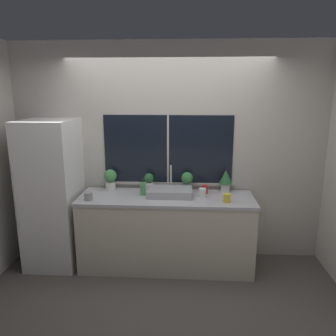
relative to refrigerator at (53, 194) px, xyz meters
name	(u,v)px	position (x,y,z in m)	size (l,w,h in m)	color
ground_plane	(164,279)	(1.39, -0.33, -0.89)	(14.00, 14.00, 0.00)	#4C4742
wall_back	(168,153)	(1.39, 0.36, 0.46)	(8.00, 0.09, 2.70)	#BCB7AD
wall_left	(44,142)	(-0.58, 1.17, 0.46)	(0.06, 7.00, 2.70)	#BCB7AD
wall_right	(305,144)	(3.35, 1.17, 0.46)	(0.06, 7.00, 2.70)	#BCB7AD
counter	(166,232)	(1.39, -0.02, -0.45)	(2.07, 0.65, 0.89)	beige
refrigerator	(53,194)	(0.00, 0.00, 0.00)	(0.60, 0.70, 1.79)	silver
sink	(170,192)	(1.43, 0.02, 0.04)	(0.52, 0.37, 0.33)	#ADADB2
potted_plant_far_left	(110,179)	(0.66, 0.22, 0.14)	(0.16, 0.16, 0.26)	white
potted_plant_center_left	(149,182)	(1.15, 0.22, 0.10)	(0.12, 0.12, 0.22)	white
potted_plant_center_right	(187,180)	(1.63, 0.22, 0.14)	(0.15, 0.15, 0.24)	white
potted_plant_far_right	(226,179)	(2.10, 0.22, 0.16)	(0.16, 0.16, 0.28)	white
soap_bottle	(143,188)	(1.10, 0.03, 0.08)	(0.06, 0.06, 0.21)	#519E5B
mug_red	(205,189)	(1.84, 0.15, 0.05)	(0.08, 0.08, 0.10)	#B72D28
mug_yellow	(227,198)	(2.08, -0.17, 0.05)	(0.09, 0.09, 0.10)	gold
mug_white	(202,193)	(1.81, 0.00, 0.05)	(0.09, 0.09, 0.10)	white
mug_grey	(88,196)	(0.50, -0.19, 0.04)	(0.10, 0.10, 0.09)	gray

